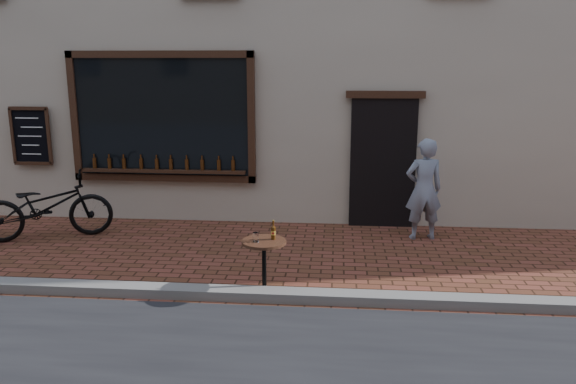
{
  "coord_description": "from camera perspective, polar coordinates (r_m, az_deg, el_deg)",
  "views": [
    {
      "loc": [
        1.13,
        -6.04,
        2.81
      ],
      "look_at": [
        0.48,
        1.2,
        1.1
      ],
      "focal_mm": 35.0,
      "sensor_mm": 36.0,
      "label": 1
    }
  ],
  "objects": [
    {
      "name": "ground",
      "position": [
        6.76,
        -5.1,
        -11.39
      ],
      "size": [
        90.0,
        90.0,
        0.0
      ],
      "primitive_type": "plane",
      "color": "#562E1B",
      "rests_on": "ground"
    },
    {
      "name": "kerb",
      "position": [
        6.91,
        -4.82,
        -10.25
      ],
      "size": [
        90.0,
        0.25,
        0.12
      ],
      "primitive_type": "cube",
      "color": "slate",
      "rests_on": "ground"
    },
    {
      "name": "cargo_bicycle",
      "position": [
        9.77,
        -23.62,
        -1.29
      ],
      "size": [
        2.41,
        1.52,
        1.14
      ],
      "rotation": [
        0.0,
        0.0,
        1.98
      ],
      "color": "black",
      "rests_on": "ground"
    },
    {
      "name": "bistro_table",
      "position": [
        6.85,
        -2.42,
        -6.52
      ],
      "size": [
        0.54,
        0.54,
        0.93
      ],
      "color": "black",
      "rests_on": "ground"
    },
    {
      "name": "pedestrian",
      "position": [
        9.16,
        13.63,
        0.28
      ],
      "size": [
        0.65,
        0.48,
        1.63
      ],
      "primitive_type": "imported",
      "rotation": [
        0.0,
        0.0,
        3.31
      ],
      "color": "gray",
      "rests_on": "ground"
    }
  ]
}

